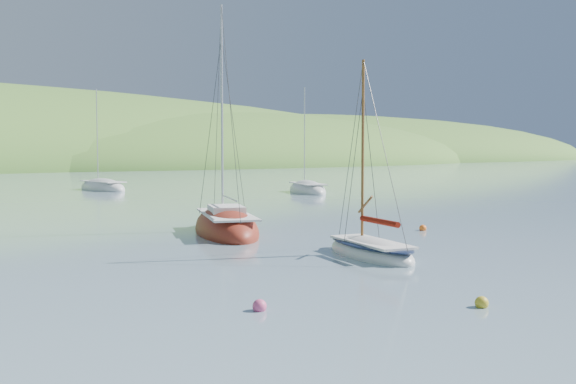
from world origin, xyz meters
TOP-DOWN VIEW (x-y plane):
  - ground at (0.00, 0.00)m, footprint 700.00×700.00m
  - daysailer_white at (5.59, 7.20)m, footprint 3.54×6.02m
  - sloop_red at (5.03, 17.06)m, footprint 6.44×9.34m
  - distant_sloop_b at (15.05, 56.49)m, footprint 3.51×8.67m
  - distant_sloop_d at (29.74, 39.01)m, footprint 6.04×8.83m
  - mooring_buoys at (-0.54, 7.09)m, footprint 26.11×13.56m

SIDE VIEW (x-z plane):
  - ground at x=0.00m, z-range 0.00..0.00m
  - mooring_buoys at x=-0.54m, z-range -0.10..0.34m
  - distant_sloop_d at x=29.74m, z-range -5.76..6.16m
  - distant_sloop_b at x=15.05m, z-range -5.86..6.26m
  - daysailer_white at x=5.59m, z-range -4.15..4.56m
  - sloop_red at x=5.03m, z-range -6.33..6.80m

